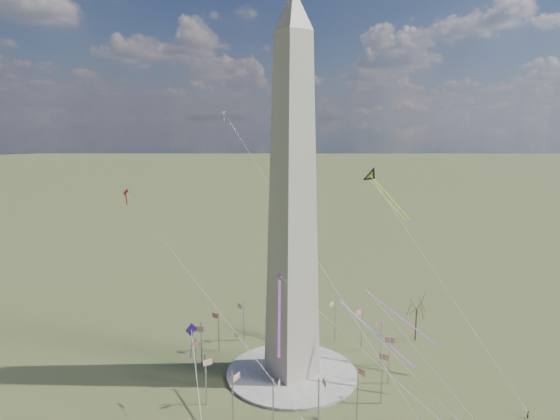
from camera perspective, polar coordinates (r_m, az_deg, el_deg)
ground at (r=145.12m, az=1.35°, el=-18.28°), size 2000.00×2000.00×0.00m
plaza at (r=144.93m, az=1.35°, el=-18.14°), size 36.00×36.00×0.80m
washington_monument at (r=129.12m, az=1.44°, el=0.73°), size 15.56×15.56×100.00m
flagpole_ring at (r=141.77m, az=1.36°, el=-15.70°), size 54.40×54.40×13.00m
tree_near at (r=165.84m, az=15.37°, el=-10.64°), size 8.91×8.91×15.59m
person_east at (r=139.83m, az=26.46°, el=-20.21°), size 0.76×0.57×1.88m
kite_delta_black at (r=161.93m, az=10.58°, el=3.56°), size 6.55×17.73×14.86m
kite_diamond_purple at (r=124.91m, az=-10.10°, el=-13.72°), size 2.09×3.04×9.24m
kite_streamer_left at (r=134.73m, az=12.54°, el=-11.01°), size 10.96×16.86×13.09m
kite_streamer_mid at (r=120.84m, az=-0.08°, el=-10.63°), size 12.08×16.67×13.37m
kite_streamer_right at (r=148.80m, az=9.47°, el=-12.40°), size 10.90×22.78×16.63m
kite_small_red at (r=140.70m, az=-17.20°, el=1.78°), size 1.15×1.88×4.33m
kite_small_white at (r=171.57m, az=-6.44°, el=10.88°), size 1.16×1.84×4.12m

